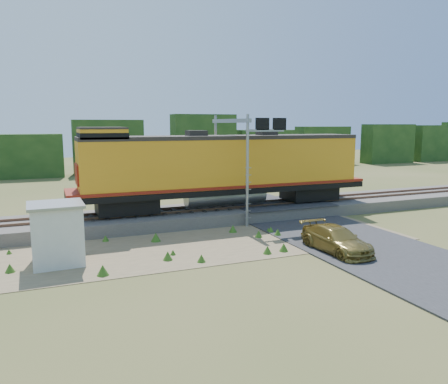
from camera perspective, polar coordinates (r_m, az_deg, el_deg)
name	(u,v)px	position (r m, az deg, el deg)	size (l,w,h in m)	color
ground	(220,244)	(24.41, -0.49, -6.79)	(140.00, 140.00, 0.00)	#475123
ballast	(188,216)	(29.81, -4.77, -3.14)	(70.00, 5.00, 0.80)	slate
rails	(188,209)	(29.71, -4.78, -2.23)	(70.00, 1.54, 0.16)	brown
dirt_shoulder	(183,245)	(24.22, -5.36, -6.91)	(26.00, 8.00, 0.03)	#8C7754
road	(319,228)	(28.25, 12.29, -4.63)	(7.00, 66.00, 0.86)	#38383A
tree_line_north	(116,150)	(60.56, -13.98, 5.29)	(130.00, 3.00, 6.50)	#1A3A15
weed_clumps	(158,250)	(23.48, -8.61, -7.52)	(15.00, 6.20, 0.56)	#335E1B
locomotive	(221,167)	(30.14, -0.33, 3.28)	(21.11, 3.22, 5.45)	black
shed	(57,233)	(22.10, -20.99, -5.08)	(2.55, 2.55, 2.93)	silver
signal_gantry	(239,142)	(29.80, 1.99, 6.59)	(2.86, 6.20, 7.21)	gray
car	(336,240)	(23.47, 14.46, -6.04)	(1.86, 4.58, 1.33)	olive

